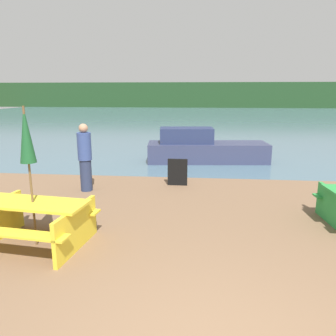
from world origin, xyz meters
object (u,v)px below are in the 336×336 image
object	(u,v)px
boat	(203,149)
signboard	(178,172)
umbrella_darkgreen	(26,137)
picnic_table_yellow	(34,219)
person	(85,158)

from	to	relation	value
boat	signboard	size ratio (longest dim) A/B	6.03
umbrella_darkgreen	boat	bearing A→B (deg)	67.96
umbrella_darkgreen	picnic_table_yellow	bearing A→B (deg)	90.00
boat	person	size ratio (longest dim) A/B	2.54
picnic_table_yellow	boat	distance (m)	7.76
picnic_table_yellow	umbrella_darkgreen	world-z (taller)	umbrella_darkgreen
person	signboard	bearing A→B (deg)	17.48
boat	signboard	world-z (taller)	boat
boat	picnic_table_yellow	bearing A→B (deg)	-117.38
person	picnic_table_yellow	bearing A→B (deg)	-86.28
signboard	picnic_table_yellow	bearing A→B (deg)	-119.03
boat	person	bearing A→B (deg)	-133.04
picnic_table_yellow	umbrella_darkgreen	bearing A→B (deg)	-90.00
umbrella_darkgreen	person	distance (m)	3.31
boat	person	world-z (taller)	person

